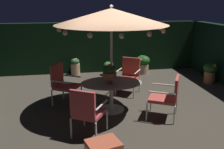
# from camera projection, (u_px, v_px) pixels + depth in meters

# --- Properties ---
(ground_plane) EXTENTS (7.88, 7.52, 0.02)m
(ground_plane) POSITION_uv_depth(u_px,v_px,m) (119.00, 110.00, 6.11)
(ground_plane) COLOR #413B31
(hedge_backdrop_rear) EXTENTS (7.88, 0.30, 1.85)m
(hedge_backdrop_rear) POSITION_uv_depth(u_px,v_px,m) (100.00, 47.00, 9.25)
(hedge_backdrop_rear) COLOR black
(hedge_backdrop_rear) RESTS_ON ground_plane
(patio_dining_table) EXTENTS (1.48, 1.09, 0.72)m
(patio_dining_table) POSITION_uv_depth(u_px,v_px,m) (111.00, 89.00, 5.94)
(patio_dining_table) COLOR silver
(patio_dining_table) RESTS_ON ground_plane
(patio_umbrella) EXTENTS (2.55, 2.55, 2.51)m
(patio_umbrella) POSITION_uv_depth(u_px,v_px,m) (111.00, 17.00, 5.45)
(patio_umbrella) COLOR silver
(patio_umbrella) RESTS_ON ground_plane
(centerpiece_planter) EXTENTS (0.32, 0.32, 0.47)m
(centerpiece_planter) POSITION_uv_depth(u_px,v_px,m) (110.00, 72.00, 5.72)
(centerpiece_planter) COLOR #AA664A
(centerpiece_planter) RESTS_ON patio_dining_table
(patio_chair_north) EXTENTS (0.77, 0.78, 1.01)m
(patio_chair_north) POSITION_uv_depth(u_px,v_px,m) (87.00, 110.00, 4.74)
(patio_chair_north) COLOR silver
(patio_chair_north) RESTS_ON ground_plane
(patio_chair_northeast) EXTENTS (0.83, 0.82, 0.99)m
(patio_chair_northeast) POSITION_uv_depth(u_px,v_px,m) (168.00, 95.00, 5.53)
(patio_chair_northeast) COLOR silver
(patio_chair_northeast) RESTS_ON ground_plane
(patio_chair_east) EXTENTS (0.79, 0.79, 1.02)m
(patio_chair_east) POSITION_uv_depth(u_px,v_px,m) (129.00, 74.00, 7.11)
(patio_chair_east) COLOR beige
(patio_chair_east) RESTS_ON ground_plane
(patio_chair_southeast) EXTENTS (0.79, 0.78, 1.04)m
(patio_chair_southeast) POSITION_uv_depth(u_px,v_px,m) (63.00, 82.00, 6.35)
(patio_chair_southeast) COLOR silver
(patio_chair_southeast) RESTS_ON ground_plane
(ottoman_footrest) EXTENTS (0.62, 0.55, 0.41)m
(ottoman_footrest) POSITION_uv_depth(u_px,v_px,m) (103.00, 145.00, 3.97)
(ottoman_footrest) COLOR beige
(ottoman_footrest) RESTS_ON ground_plane
(potted_plant_back_right) EXTENTS (0.33, 0.33, 0.60)m
(potted_plant_back_right) POSITION_uv_depth(u_px,v_px,m) (75.00, 66.00, 8.98)
(potted_plant_back_right) COLOR tan
(potted_plant_back_right) RESTS_ON ground_plane
(potted_plant_front_corner) EXTENTS (0.44, 0.44, 0.66)m
(potted_plant_front_corner) POSITION_uv_depth(u_px,v_px,m) (210.00, 72.00, 8.03)
(potted_plant_front_corner) COLOR #B06C46
(potted_plant_front_corner) RESTS_ON ground_plane
(potted_plant_right_near) EXTENTS (0.51, 0.51, 0.67)m
(potted_plant_right_near) POSITION_uv_depth(u_px,v_px,m) (143.00, 64.00, 9.12)
(potted_plant_right_near) COLOR tan
(potted_plant_right_near) RESTS_ON ground_plane
(potted_plant_back_left) EXTENTS (0.34, 0.33, 0.48)m
(potted_plant_back_left) POSITION_uv_depth(u_px,v_px,m) (108.00, 68.00, 8.94)
(potted_plant_back_left) COLOR tan
(potted_plant_back_left) RESTS_ON ground_plane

